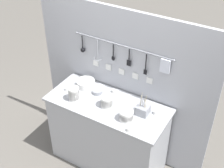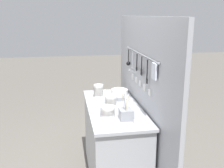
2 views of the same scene
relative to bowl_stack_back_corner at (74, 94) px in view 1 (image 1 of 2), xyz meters
The scene contains 13 objects.
ground_plane 1.09m from the bowl_stack_back_corner, 19.32° to the left, with size 20.00×20.00×0.00m, color #666059.
counter 0.67m from the bowl_stack_back_corner, 19.32° to the left, with size 1.40×0.60×0.94m.
back_wall 0.59m from the bowl_stack_back_corner, 51.67° to the left, with size 2.20×0.11×1.94m.
bowl_stack_back_corner is the anchor object (origin of this frame).
bowl_stack_tall_left 0.39m from the bowl_stack_back_corner, 13.55° to the left, with size 0.13×0.13×0.13m.
bowl_stack_nested_right 0.67m from the bowl_stack_back_corner, ahead, with size 0.15×0.15×0.11m.
plate_stack 0.28m from the bowl_stack_back_corner, 96.18° to the left, with size 0.22×0.22×0.08m.
steel_mixing_bowl 0.29m from the bowl_stack_back_corner, 55.65° to the left, with size 0.12×0.12×0.04m.
cutlery_caddy 0.80m from the bowl_stack_back_corner, 13.22° to the left, with size 0.13×0.13×0.27m.
cup_back_right 0.78m from the bowl_stack_back_corner, ahead, with size 0.04×0.04×0.04m.
cup_centre 0.47m from the bowl_stack_back_corner, 47.71° to the left, with size 0.04×0.04×0.04m.
cup_edge_near 0.93m from the bowl_stack_back_corner, 15.67° to the left, with size 0.04×0.04×0.04m.
cup_edge_far 0.22m from the bowl_stack_back_corner, 151.48° to the left, with size 0.04×0.04×0.04m.
Camera 1 is at (1.41, -2.28, 3.17)m, focal length 50.00 mm.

